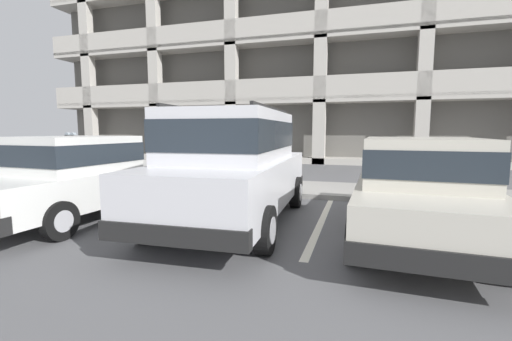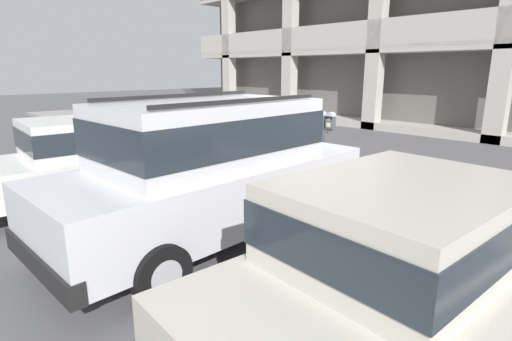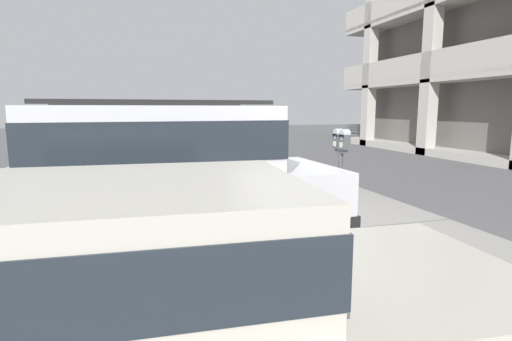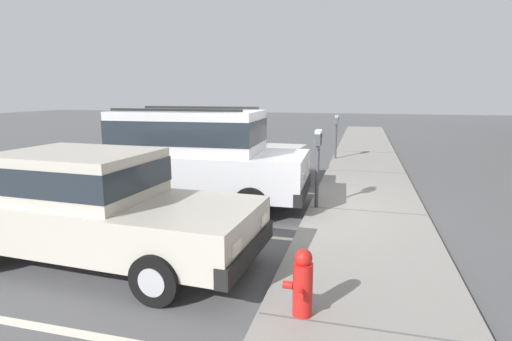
# 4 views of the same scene
# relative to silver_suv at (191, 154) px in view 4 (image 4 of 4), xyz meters

# --- Properties ---
(ground_plane) EXTENTS (80.00, 80.00, 0.10)m
(ground_plane) POSITION_rel_silver_suv_xyz_m (-0.04, 2.26, -1.14)
(ground_plane) COLOR #565659
(sidewalk) EXTENTS (40.00, 2.20, 0.12)m
(sidewalk) POSITION_rel_silver_suv_xyz_m (-0.04, 3.56, -1.03)
(sidewalk) COLOR gray
(sidewalk) RESTS_ON ground_plane
(parking_stall_lines) EXTENTS (12.44, 4.80, 0.01)m
(parking_stall_lines) POSITION_rel_silver_suv_xyz_m (1.50, 0.86, -1.08)
(parking_stall_lines) COLOR silver
(parking_stall_lines) RESTS_ON ground_plane
(silver_suv) EXTENTS (2.17, 4.86, 2.03)m
(silver_suv) POSITION_rel_silver_suv_xyz_m (0.00, 0.00, 0.00)
(silver_suv) COLOR silver
(silver_suv) RESTS_ON ground_plane
(red_sedan) EXTENTS (2.02, 4.57, 1.54)m
(red_sedan) POSITION_rel_silver_suv_xyz_m (-2.89, -0.45, -0.27)
(red_sedan) COLOR silver
(red_sedan) RESTS_ON ground_plane
(dark_hatchback) EXTENTS (1.99, 4.56, 1.54)m
(dark_hatchback) POSITION_rel_silver_suv_xyz_m (2.98, -0.16, -0.27)
(dark_hatchback) COLOR beige
(dark_hatchback) RESTS_ON ground_plane
(parking_meter_near) EXTENTS (0.35, 0.12, 1.52)m
(parking_meter_near) POSITION_rel_silver_suv_xyz_m (-0.04, 2.61, 0.16)
(parking_meter_near) COLOR #47474C
(parking_meter_near) RESTS_ON sidewalk
(parking_meter_far) EXTENTS (0.35, 0.12, 1.47)m
(parking_meter_far) POSITION_rel_silver_suv_xyz_m (-6.21, 2.56, 0.13)
(parking_meter_far) COLOR #47474C
(parking_meter_far) RESTS_ON sidewalk
(fire_hydrant) EXTENTS (0.30, 0.30, 0.70)m
(fire_hydrant) POSITION_rel_silver_suv_xyz_m (3.87, 2.90, -0.62)
(fire_hydrant) COLOR red
(fire_hydrant) RESTS_ON sidewalk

